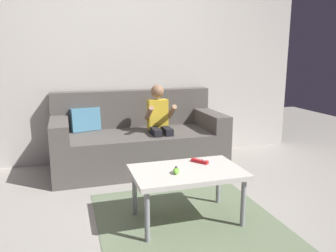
{
  "coord_description": "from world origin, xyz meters",
  "views": [
    {
      "loc": [
        -0.56,
        -2.08,
        1.23
      ],
      "look_at": [
        0.31,
        0.77,
        0.59
      ],
      "focal_mm": 36.06,
      "sensor_mm": 36.0,
      "label": 1
    }
  ],
  "objects_px": {
    "person_seated_on_couch": "(160,122)",
    "game_remote_red_near_edge": "(200,161)",
    "nunchuk_lime": "(176,171)",
    "couch": "(138,141)",
    "coffee_table": "(187,175)"
  },
  "relations": [
    {
      "from": "couch",
      "to": "game_remote_red_near_edge",
      "type": "bearing_deg",
      "value": -78.38
    },
    {
      "from": "person_seated_on_couch",
      "to": "game_remote_red_near_edge",
      "type": "bearing_deg",
      "value": -87.64
    },
    {
      "from": "person_seated_on_couch",
      "to": "game_remote_red_near_edge",
      "type": "distance_m",
      "value": 1.01
    },
    {
      "from": "couch",
      "to": "coffee_table",
      "type": "xyz_separation_m",
      "value": [
        0.09,
        -1.3,
        0.07
      ]
    },
    {
      "from": "couch",
      "to": "person_seated_on_couch",
      "type": "height_order",
      "value": "person_seated_on_couch"
    },
    {
      "from": "person_seated_on_couch",
      "to": "game_remote_red_near_edge",
      "type": "xyz_separation_m",
      "value": [
        0.04,
        -1.0,
        -0.11
      ]
    },
    {
      "from": "nunchuk_lime",
      "to": "person_seated_on_couch",
      "type": "bearing_deg",
      "value": 79.96
    },
    {
      "from": "person_seated_on_couch",
      "to": "game_remote_red_near_edge",
      "type": "height_order",
      "value": "person_seated_on_couch"
    },
    {
      "from": "coffee_table",
      "to": "nunchuk_lime",
      "type": "height_order",
      "value": "nunchuk_lime"
    },
    {
      "from": "game_remote_red_near_edge",
      "to": "coffee_table",
      "type": "bearing_deg",
      "value": -140.02
    },
    {
      "from": "couch",
      "to": "coffee_table",
      "type": "bearing_deg",
      "value": -85.91
    },
    {
      "from": "couch",
      "to": "coffee_table",
      "type": "height_order",
      "value": "couch"
    },
    {
      "from": "person_seated_on_couch",
      "to": "nunchuk_lime",
      "type": "relative_size",
      "value": 9.06
    },
    {
      "from": "couch",
      "to": "nunchuk_lime",
      "type": "distance_m",
      "value": 1.36
    },
    {
      "from": "person_seated_on_couch",
      "to": "coffee_table",
      "type": "bearing_deg",
      "value": -95.45
    }
  ]
}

